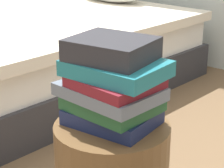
{
  "coord_description": "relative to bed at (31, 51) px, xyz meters",
  "views": [
    {
      "loc": [
        0.73,
        -0.89,
        0.99
      ],
      "look_at": [
        0.0,
        0.0,
        0.57
      ],
      "focal_mm": 68.12,
      "sensor_mm": 36.0,
      "label": 1
    }
  ],
  "objects": [
    {
      "name": "book_teal",
      "position": [
        1.4,
        -0.84,
        0.38
      ],
      "size": [
        0.28,
        0.21,
        0.05
      ],
      "primitive_type": "cube",
      "rotation": [
        0.0,
        0.0,
        0.03
      ],
      "color": "#1E727F",
      "rests_on": "book_maroon"
    },
    {
      "name": "book_navy",
      "position": [
        1.39,
        -0.84,
        0.23
      ],
      "size": [
        0.27,
        0.22,
        0.05
      ],
      "primitive_type": "cube",
      "rotation": [
        0.0,
        0.0,
        0.09
      ],
      "color": "#19234C",
      "rests_on": "side_table"
    },
    {
      "name": "book_slate",
      "position": [
        1.38,
        -0.86,
        0.31
      ],
      "size": [
        0.3,
        0.23,
        0.04
      ],
      "primitive_type": "cube",
      "rotation": [
        0.0,
        0.0,
        -0.08
      ],
      "color": "slate",
      "rests_on": "book_forest"
    },
    {
      "name": "book_forest",
      "position": [
        1.39,
        -0.84,
        0.27
      ],
      "size": [
        0.26,
        0.22,
        0.04
      ],
      "primitive_type": "cube",
      "rotation": [
        0.0,
        0.0,
        -0.05
      ],
      "color": "#1E512D",
      "rests_on": "book_navy"
    },
    {
      "name": "bed",
      "position": [
        0.0,
        0.0,
        0.0
      ],
      "size": [
        1.65,
        2.09,
        0.62
      ],
      "rotation": [
        0.0,
        0.0,
        -0.06
      ],
      "color": "#2D2D33",
      "rests_on": "ground_plane"
    },
    {
      "name": "book_maroon",
      "position": [
        1.4,
        -0.85,
        0.35
      ],
      "size": [
        0.24,
        0.23,
        0.03
      ],
      "primitive_type": "cube",
      "rotation": [
        0.0,
        0.0,
        -0.09
      ],
      "color": "maroon",
      "rests_on": "book_slate"
    },
    {
      "name": "book_charcoal",
      "position": [
        1.38,
        -0.84,
        0.44
      ],
      "size": [
        0.25,
        0.22,
        0.06
      ],
      "primitive_type": "cube",
      "rotation": [
        0.0,
        0.0,
        0.12
      ],
      "color": "#28282D",
      "rests_on": "book_teal"
    }
  ]
}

